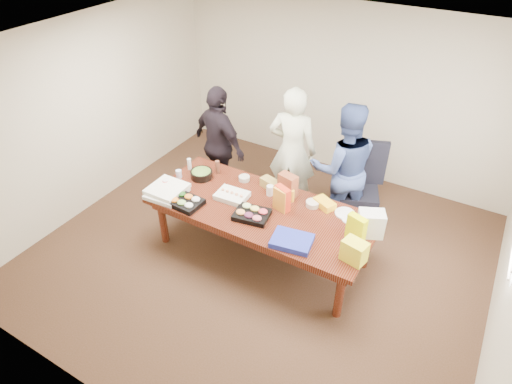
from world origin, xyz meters
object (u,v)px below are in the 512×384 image
Objects in this scene: conference_table at (261,231)px; office_chair at (359,190)px; sheet_cake at (232,196)px; salad_bowl at (201,174)px; person_right at (343,168)px; person_center at (292,151)px.

office_chair is at bearing 54.59° from conference_table.
conference_table is 7.13× the size of sheet_cake.
salad_bowl is at bearing -173.23° from office_chair.
person_right is at bearing 28.92° from salad_bowl.
conference_table is 1.49× the size of person_center.
office_chair is 3.02× the size of sheet_cake.
office_chair is 1.07m from person_center.
conference_table is 1.52× the size of person_right.
conference_table is 9.34× the size of salad_bowl.
salad_bowl is at bearing -0.85° from person_right.
person_center is at bearing 97.71° from conference_table.
sheet_cake is (-0.43, -0.01, 0.41)m from conference_table.
sheet_cake is 1.31× the size of salad_bowl.
office_chair is 1.77m from sheet_cake.
conference_table is 1.49m from office_chair.
person_center reaches higher than office_chair.
office_chair reaches higher than salad_bowl.
person_center is 0.78m from person_right.
salad_bowl is at bearing 159.53° from sheet_cake.
person_center reaches higher than conference_table.
person_center is at bearing 161.99° from office_chair.
person_center is 1.31m from salad_bowl.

